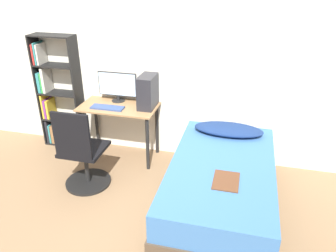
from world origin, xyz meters
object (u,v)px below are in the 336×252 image
at_px(monitor, 117,86).
at_px(bed, 221,185).
at_px(bookshelf, 54,97).
at_px(pc_tower, 148,92).
at_px(keyboard, 107,108).
at_px(office_chair, 82,158).

bearing_deg(monitor, bed, -30.38).
relative_size(bookshelf, pc_tower, 3.84).
bearing_deg(keyboard, bookshelf, 164.66).
relative_size(bookshelf, office_chair, 1.56).
xyz_separation_m(office_chair, keyboard, (0.06, 0.64, 0.36)).
height_order(bed, pc_tower, pc_tower).
height_order(monitor, pc_tower, pc_tower).
xyz_separation_m(bookshelf, pc_tower, (1.38, -0.07, 0.22)).
height_order(bookshelf, bed, bookshelf).
distance_m(bookshelf, pc_tower, 1.40).
relative_size(bed, monitor, 3.68).
distance_m(bookshelf, bed, 2.59).
bearing_deg(pc_tower, bed, -36.76).
bearing_deg(pc_tower, keyboard, -160.23).
distance_m(bed, keyboard, 1.69).
relative_size(office_chair, pc_tower, 2.46).
distance_m(monitor, pc_tower, 0.45).
relative_size(office_chair, monitor, 1.92).
xyz_separation_m(bookshelf, office_chair, (0.85, -0.89, -0.33)).
bearing_deg(monitor, pc_tower, -12.18).
xyz_separation_m(office_chair, bed, (1.56, 0.05, -0.13)).
height_order(office_chair, pc_tower, pc_tower).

